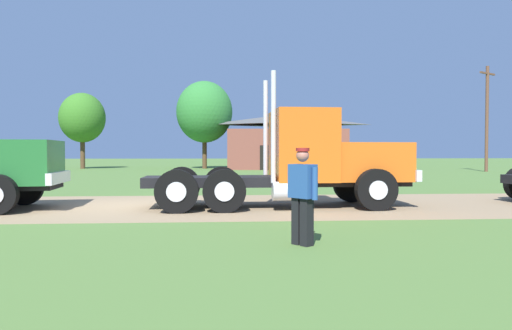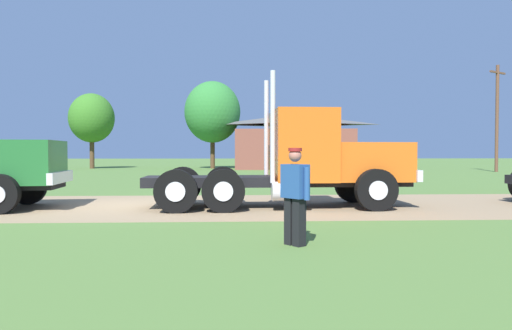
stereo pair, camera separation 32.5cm
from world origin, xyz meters
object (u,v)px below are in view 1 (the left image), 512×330
at_px(truck_foreground_white, 309,162).
at_px(utility_pole_near, 487,116).
at_px(visitor_standing_near, 303,192).
at_px(shed_building, 287,143).

bearing_deg(truck_foreground_white, utility_pole_near, 50.72).
height_order(visitor_standing_near, shed_building, shed_building).
bearing_deg(utility_pole_near, truck_foreground_white, -129.28).
distance_m(truck_foreground_white, shed_building, 30.63).
distance_m(visitor_standing_near, utility_pole_near, 35.50).
bearing_deg(shed_building, visitor_standing_near, -97.44).
distance_m(shed_building, utility_pole_near, 17.20).
height_order(truck_foreground_white, shed_building, shed_building).
distance_m(truck_foreground_white, utility_pole_near, 30.29).
bearing_deg(shed_building, truck_foreground_white, -96.64).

